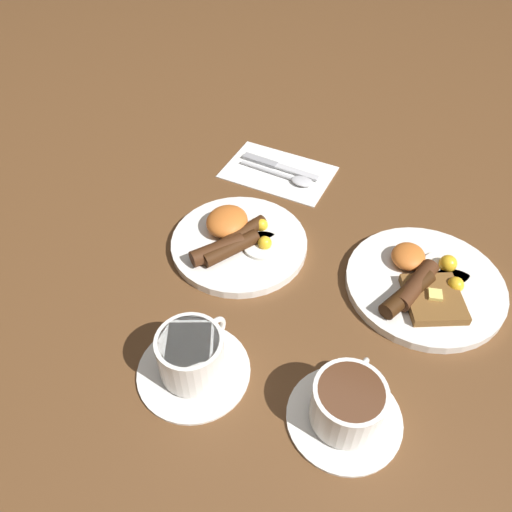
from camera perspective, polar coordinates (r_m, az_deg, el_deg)
ground_plane at (r=0.86m, az=-1.91°, el=1.08°), size 3.00×3.00×0.00m
breakfast_plate_near at (r=0.85m, az=-2.18°, el=1.85°), size 0.23×0.23×0.05m
breakfast_plate_far at (r=0.83m, az=18.75°, el=-3.00°), size 0.25×0.25×0.04m
teacup_near at (r=0.69m, az=-7.30°, el=-11.51°), size 0.16×0.16×0.08m
teacup_far at (r=0.66m, az=10.40°, el=-16.52°), size 0.15×0.15×0.07m
napkin at (r=1.02m, az=2.55°, el=9.60°), size 0.15×0.22×0.01m
knife at (r=1.03m, az=2.29°, el=10.32°), size 0.04×0.17×0.01m
spoon at (r=1.00m, az=4.36°, el=8.81°), size 0.04×0.16×0.01m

